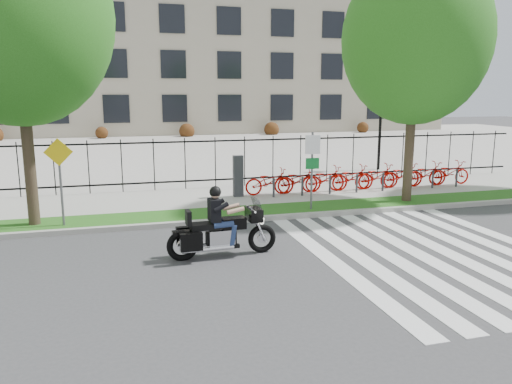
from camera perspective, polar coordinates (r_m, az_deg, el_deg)
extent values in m
plane|color=#373639|center=(11.17, -1.70, -9.00)|extent=(120.00, 120.00, 0.00)
cube|color=#999790|center=(14.98, -5.44, -3.44)|extent=(60.00, 0.20, 0.15)
cube|color=#1A4A12|center=(15.79, -5.98, -2.68)|extent=(60.00, 1.50, 0.15)
cube|color=gray|center=(18.20, -7.29, -0.84)|extent=(60.00, 3.50, 0.15)
cube|color=gray|center=(35.47, -11.39, 4.88)|extent=(80.00, 34.00, 0.10)
cube|color=#9E947F|center=(55.57, -13.41, 17.32)|extent=(60.00, 20.00, 20.00)
cylinder|color=black|center=(25.51, 13.98, 6.75)|extent=(0.14, 0.14, 4.00)
cylinder|color=black|center=(25.44, 14.18, 11.02)|extent=(0.06, 0.70, 0.70)
sphere|color=white|center=(25.28, 13.49, 11.28)|extent=(0.36, 0.36, 0.36)
sphere|color=white|center=(25.62, 14.89, 11.21)|extent=(0.36, 0.36, 0.36)
cylinder|color=#33251B|center=(15.41, -24.57, 4.22)|extent=(0.32, 0.32, 4.19)
ellipsoid|color=#1F5914|center=(15.46, -25.72, 17.68)|extent=(5.11, 5.11, 5.87)
cylinder|color=#33251B|center=(18.04, 17.14, 5.30)|extent=(0.32, 0.32, 3.99)
ellipsoid|color=#1F5914|center=(18.04, 17.80, 16.29)|extent=(4.90, 4.90, 5.63)
cube|color=#2D2D33|center=(18.11, -2.06, 1.84)|extent=(0.35, 0.25, 1.50)
imported|color=#AB0600|center=(18.46, 1.57, 1.20)|extent=(1.87, 0.65, 0.98)
cylinder|color=#2D2D33|center=(18.02, 2.03, 0.50)|extent=(0.08, 0.08, 0.70)
imported|color=#AB0600|center=(18.81, 4.78, 1.36)|extent=(1.87, 0.65, 0.98)
cylinder|color=#2D2D33|center=(18.37, 5.31, 0.67)|extent=(0.08, 0.08, 0.70)
imported|color=#AB0600|center=(19.21, 7.86, 1.50)|extent=(1.87, 0.65, 0.98)
cylinder|color=#2D2D33|center=(18.78, 8.45, 0.83)|extent=(0.08, 0.08, 0.70)
imported|color=#AB0600|center=(19.67, 10.81, 1.63)|extent=(1.87, 0.65, 0.98)
cylinder|color=#2D2D33|center=(19.25, 11.45, 0.98)|extent=(0.08, 0.08, 0.70)
imported|color=#AB0600|center=(20.17, 13.62, 1.75)|extent=(1.87, 0.65, 0.98)
cylinder|color=#2D2D33|center=(19.77, 14.30, 1.12)|extent=(0.08, 0.08, 0.70)
imported|color=#AB0600|center=(20.73, 16.28, 1.87)|extent=(1.87, 0.65, 0.98)
cylinder|color=#2D2D33|center=(20.33, 16.99, 1.25)|extent=(0.08, 0.08, 0.70)
imported|color=#AB0600|center=(21.32, 18.80, 1.97)|extent=(1.87, 0.65, 0.98)
cylinder|color=#2D2D33|center=(20.94, 19.54, 1.37)|extent=(0.08, 0.08, 0.70)
imported|color=#AB0600|center=(21.96, 21.18, 2.06)|extent=(1.87, 0.65, 0.98)
cylinder|color=#2D2D33|center=(21.58, 21.94, 1.48)|extent=(0.08, 0.08, 0.70)
cylinder|color=#59595B|center=(16.12, 6.39, 2.40)|extent=(0.07, 0.07, 2.50)
cube|color=white|center=(15.97, 6.51, 5.39)|extent=(0.50, 0.03, 0.60)
cube|color=#0C6626|center=(16.04, 6.46, 3.26)|extent=(0.45, 0.03, 0.35)
cylinder|color=#59595B|center=(15.08, -21.41, 0.88)|extent=(0.07, 0.07, 2.40)
cube|color=yellow|center=(14.92, -21.67, 4.26)|extent=(0.78, 0.03, 0.78)
torus|color=black|center=(12.31, 0.68, -5.33)|extent=(0.72, 0.16, 0.71)
torus|color=black|center=(11.86, -8.39, -6.09)|extent=(0.76, 0.18, 0.75)
cube|color=black|center=(12.08, -0.24, -2.56)|extent=(0.33, 0.58, 0.31)
cube|color=#26262B|center=(12.05, 0.09, -1.43)|extent=(0.17, 0.52, 0.31)
cube|color=silver|center=(12.00, -4.02, -5.23)|extent=(0.63, 0.37, 0.41)
cube|color=black|center=(11.98, -2.60, -3.55)|extent=(0.58, 0.37, 0.27)
cube|color=black|center=(11.84, -5.74, -3.88)|extent=(0.74, 0.40, 0.14)
cube|color=black|center=(11.71, -7.74, -2.95)|extent=(0.12, 0.35, 0.35)
cube|color=black|center=(11.55, -7.41, -5.70)|extent=(0.52, 0.18, 0.41)
cube|color=black|center=(12.13, -7.93, -4.87)|extent=(0.52, 0.18, 0.41)
cube|color=black|center=(11.79, -4.79, -2.06)|extent=(0.26, 0.42, 0.54)
sphere|color=tan|center=(11.71, -4.68, -0.19)|extent=(0.24, 0.24, 0.24)
sphere|color=black|center=(11.70, -4.68, 0.01)|extent=(0.28, 0.28, 0.28)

